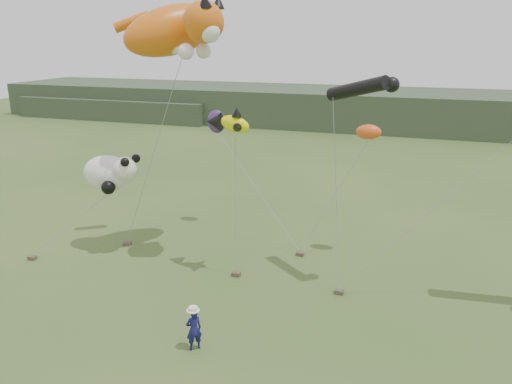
% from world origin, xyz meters
% --- Properties ---
extents(ground, '(120.00, 120.00, 0.00)m').
position_xyz_m(ground, '(0.00, 0.00, 0.00)').
color(ground, '#385123').
rests_on(ground, ground).
extents(headland, '(90.00, 13.00, 4.00)m').
position_xyz_m(headland, '(-3.11, 44.69, 1.92)').
color(headland, '#2D3D28').
rests_on(headland, ground).
extents(festival_attendant, '(0.62, 0.62, 1.46)m').
position_xyz_m(festival_attendant, '(-0.23, -0.45, 0.73)').
color(festival_attendant, '#151652').
rests_on(festival_attendant, ground).
extents(sandbag_anchors, '(14.31, 4.57, 0.18)m').
position_xyz_m(sandbag_anchors, '(-2.58, 5.43, 0.09)').
color(sandbag_anchors, brown).
rests_on(sandbag_anchors, ground).
extents(cat_kite, '(5.99, 4.96, 3.04)m').
position_xyz_m(cat_kite, '(-3.90, 6.79, 10.12)').
color(cat_kite, '#D86011').
rests_on(cat_kite, ground).
extents(fish_kite, '(2.02, 1.34, 1.10)m').
position_xyz_m(fish_kite, '(-1.24, 5.37, 6.52)').
color(fish_kite, '#E6ED03').
rests_on(fish_kite, ground).
extents(tube_kites, '(10.80, 2.19, 1.73)m').
position_xyz_m(tube_kites, '(8.92, 6.09, 7.58)').
color(tube_kites, black).
rests_on(tube_kites, ground).
extents(panda_kite, '(2.89, 1.87, 1.80)m').
position_xyz_m(panda_kite, '(-7.28, 5.87, 3.79)').
color(panda_kite, white).
rests_on(panda_kite, ground).
extents(misc_kites, '(8.99, 2.21, 1.20)m').
position_xyz_m(misc_kites, '(-0.90, 10.05, 5.67)').
color(misc_kites, '#E6521C').
rests_on(misc_kites, ground).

